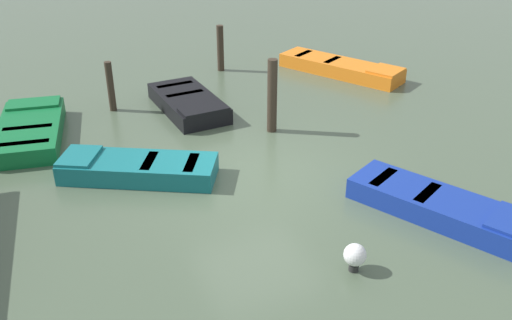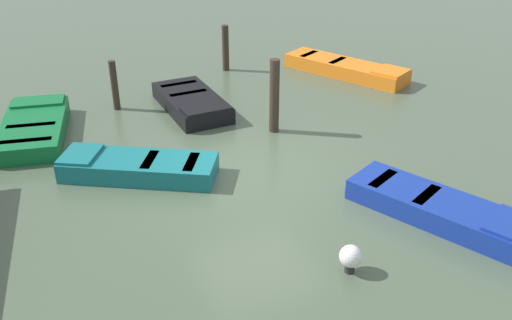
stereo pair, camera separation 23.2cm
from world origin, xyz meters
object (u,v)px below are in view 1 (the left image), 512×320
rowboat_blue (440,206)px  rowboat_teal (137,168)px  rowboat_green (30,130)px  rowboat_orange (341,67)px  marker_buoy (355,256)px  mooring_piling_far_right (272,96)px  mooring_piling_mid_left (220,48)px  rowboat_black (188,103)px  mooring_piling_far_left (111,87)px

rowboat_blue → rowboat_teal: same height
rowboat_green → rowboat_orange: bearing=-73.8°
marker_buoy → mooring_piling_far_right: bearing=-11.7°
rowboat_blue → mooring_piling_far_right: size_ratio=1.90×
mooring_piling_mid_left → rowboat_black: bearing=144.3°
mooring_piling_far_left → mooring_piling_far_right: bearing=-131.5°
mooring_piling_far_right → marker_buoy: (-5.23, 1.08, -0.60)m
mooring_piling_far_right → marker_buoy: 5.38m
mooring_piling_far_right → mooring_piling_far_left: bearing=48.5°
mooring_piling_far_right → marker_buoy: bearing=168.3°
rowboat_teal → mooring_piling_mid_left: 6.88m
rowboat_black → rowboat_orange: 5.19m
mooring_piling_far_right → mooring_piling_mid_left: 4.72m
mooring_piling_far_right → rowboat_teal: bearing=104.9°
rowboat_black → mooring_piling_far_right: mooring_piling_far_right is taller
rowboat_blue → rowboat_black: bearing=175.5°
rowboat_blue → rowboat_black: same height
rowboat_teal → marker_buoy: bearing=148.3°
rowboat_green → rowboat_black: bearing=-78.2°
rowboat_teal → mooring_piling_far_right: size_ratio=1.82×
rowboat_blue → rowboat_orange: bearing=135.1°
rowboat_green → marker_buoy: (-7.15, -4.21, 0.07)m
mooring_piling_far_right → mooring_piling_mid_left: size_ratio=1.27×
rowboat_green → rowboat_black: 3.87m
rowboat_blue → rowboat_orange: (7.40, -2.52, -0.00)m
rowboat_blue → rowboat_green: bearing=-161.2°
rowboat_black → mooring_piling_mid_left: mooring_piling_mid_left is taller
rowboat_green → mooring_piling_mid_left: size_ratio=2.29×
rowboat_teal → rowboat_orange: size_ratio=0.83×
rowboat_orange → mooring_piling_mid_left: bearing=-148.2°
rowboat_orange → mooring_piling_far_right: size_ratio=2.18×
rowboat_orange → mooring_piling_far_right: 4.70m
rowboat_black → marker_buoy: 7.25m
rowboat_blue → mooring_piling_far_left: 8.61m
marker_buoy → rowboat_green: bearing=30.5°
rowboat_green → mooring_piling_far_left: (0.92, -2.09, 0.43)m
rowboat_green → mooring_piling_mid_left: bearing=-54.1°
rowboat_orange → mooring_piling_far_right: mooring_piling_far_right is taller
mooring_piling_mid_left → mooring_piling_far_left: bearing=116.5°
rowboat_black → marker_buoy: (-7.24, -0.34, 0.07)m
rowboat_orange → mooring_piling_far_left: bearing=-118.1°
rowboat_blue → mooring_piling_far_left: bearing=-175.5°
rowboat_teal → rowboat_orange: same height
rowboat_teal → rowboat_orange: (3.76, -7.16, -0.00)m
rowboat_black → rowboat_green: bearing=-91.7°
mooring_piling_mid_left → marker_buoy: size_ratio=2.91×
rowboat_teal → mooring_piling_far_left: mooring_piling_far_left is taller
rowboat_orange → mooring_piling_far_left: mooring_piling_far_left is taller
rowboat_green → rowboat_black: (0.10, -3.87, 0.00)m
mooring_piling_far_left → marker_buoy: mooring_piling_far_left is taller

